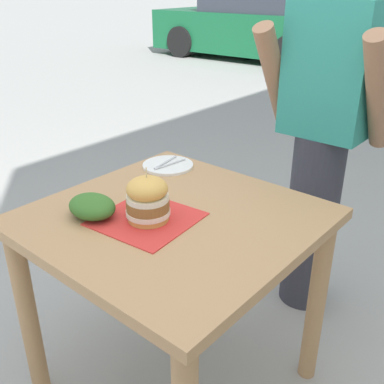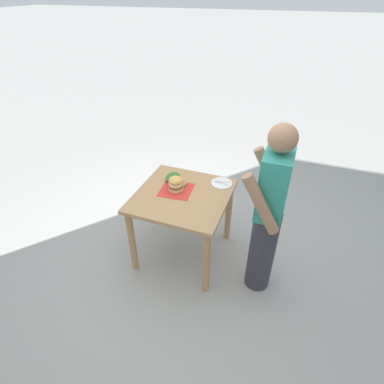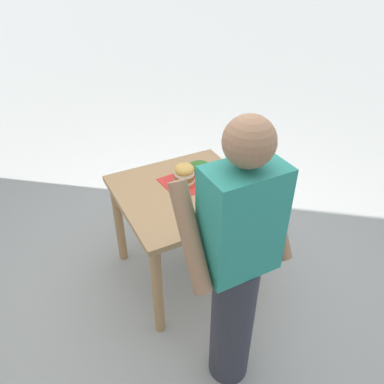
{
  "view_description": "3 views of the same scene",
  "coord_description": "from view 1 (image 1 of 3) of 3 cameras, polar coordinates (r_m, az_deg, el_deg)",
  "views": [
    {
      "loc": [
        0.94,
        -1.0,
        1.53
      ],
      "look_at": [
        0.0,
        0.1,
        0.84
      ],
      "focal_mm": 42.0,
      "sensor_mm": 36.0,
      "label": 1
    },
    {
      "loc": [
        2.21,
        0.93,
        2.48
      ],
      "look_at": [
        0.0,
        0.1,
        0.84
      ],
      "focal_mm": 28.0,
      "sensor_mm": 36.0,
      "label": 2
    },
    {
      "loc": [
        0.94,
        1.91,
        2.25
      ],
      "look_at": [
        0.0,
        0.1,
        0.84
      ],
      "focal_mm": 35.0,
      "sensor_mm": 36.0,
      "label": 3
    }
  ],
  "objects": [
    {
      "name": "diner_across_table",
      "position": [
        2.11,
        16.14,
        6.63
      ],
      "size": [
        0.55,
        0.35,
        1.69
      ],
      "color": "#33333D",
      "rests_on": "ground"
    },
    {
      "name": "side_salad",
      "position": [
        1.56,
        -12.57,
        -1.79
      ],
      "size": [
        0.18,
        0.14,
        0.08
      ],
      "primitive_type": "ellipsoid",
      "color": "#386B28",
      "rests_on": "patio_table"
    },
    {
      "name": "sandwich",
      "position": [
        1.49,
        -5.67,
        -0.9
      ],
      "size": [
        0.15,
        0.15,
        0.19
      ],
      "color": "gold",
      "rests_on": "serving_paper"
    },
    {
      "name": "pickle_spear",
      "position": [
        1.62,
        -6.98,
        -1.15
      ],
      "size": [
        0.08,
        0.03,
        0.02
      ],
      "primitive_type": "cylinder",
      "rotation": [
        0.0,
        1.57,
        3.0
      ],
      "color": "#8EA83D",
      "rests_on": "serving_paper"
    },
    {
      "name": "side_plate_with_forks",
      "position": [
        1.96,
        -3.08,
        3.41
      ],
      "size": [
        0.22,
        0.22,
        0.02
      ],
      "color": "white",
      "rests_on": "patio_table"
    },
    {
      "name": "patio_table",
      "position": [
        1.63,
        -2.31,
        -7.28
      ],
      "size": [
        0.91,
        0.9,
        0.79
      ],
      "color": "tan",
      "rests_on": "ground"
    },
    {
      "name": "ground_plane",
      "position": [
        2.05,
        -1.97,
        -22.73
      ],
      "size": [
        80.0,
        80.0,
        0.0
      ],
      "primitive_type": "plane",
      "color": "#9E9E99"
    },
    {
      "name": "serving_paper",
      "position": [
        1.53,
        -5.8,
        -3.41
      ],
      "size": [
        0.34,
        0.34,
        0.0
      ],
      "primitive_type": "cube",
      "rotation": [
        0.0,
        0.0,
        0.1
      ],
      "color": "red",
      "rests_on": "patio_table"
    },
    {
      "name": "parked_car_near_curb",
      "position": [
        10.09,
        8.04,
        20.51
      ],
      "size": [
        4.26,
        1.96,
        1.6
      ],
      "color": "#145933",
      "rests_on": "ground"
    }
  ]
}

